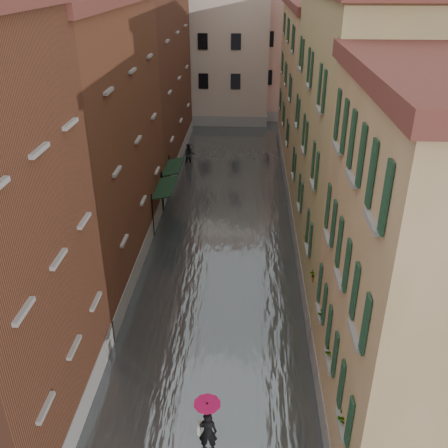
# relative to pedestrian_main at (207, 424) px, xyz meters

# --- Properties ---
(ground) EXTENTS (120.00, 120.00, 0.00)m
(ground) POSITION_rel_pedestrian_main_xyz_m (-0.26, 2.82, -1.20)
(ground) COLOR #59585B
(ground) RESTS_ON ground
(floodwater) EXTENTS (10.00, 60.00, 0.20)m
(floodwater) POSITION_rel_pedestrian_main_xyz_m (-0.26, 15.82, -1.10)
(floodwater) COLOR #505658
(floodwater) RESTS_ON ground
(building_left_mid) EXTENTS (6.00, 14.00, 12.50)m
(building_left_mid) POSITION_rel_pedestrian_main_xyz_m (-7.26, 11.82, 5.05)
(building_left_mid) COLOR #562C1B
(building_left_mid) RESTS_ON ground
(building_left_far) EXTENTS (6.00, 16.00, 14.00)m
(building_left_far) POSITION_rel_pedestrian_main_xyz_m (-7.26, 26.82, 5.80)
(building_left_far) COLOR brown
(building_left_far) RESTS_ON ground
(building_right_near) EXTENTS (6.00, 8.00, 11.50)m
(building_right_near) POSITION_rel_pedestrian_main_xyz_m (6.74, 0.82, 4.55)
(building_right_near) COLOR #987B4E
(building_right_near) RESTS_ON ground
(building_right_mid) EXTENTS (6.00, 14.00, 13.00)m
(building_right_mid) POSITION_rel_pedestrian_main_xyz_m (6.74, 11.82, 5.30)
(building_right_mid) COLOR #95855A
(building_right_mid) RESTS_ON ground
(building_right_far) EXTENTS (6.00, 16.00, 11.50)m
(building_right_far) POSITION_rel_pedestrian_main_xyz_m (6.74, 26.82, 4.55)
(building_right_far) COLOR #987B4E
(building_right_far) RESTS_ON ground
(building_end_cream) EXTENTS (12.00, 9.00, 13.00)m
(building_end_cream) POSITION_rel_pedestrian_main_xyz_m (-3.26, 40.82, 5.30)
(building_end_cream) COLOR #AF9E8B
(building_end_cream) RESTS_ON ground
(building_end_pink) EXTENTS (10.00, 9.00, 12.00)m
(building_end_pink) POSITION_rel_pedestrian_main_xyz_m (5.74, 42.82, 4.80)
(building_end_pink) COLOR tan
(building_end_pink) RESTS_ON ground
(awning_near) EXTENTS (1.09, 3.22, 2.80)m
(awning_near) POSITION_rel_pedestrian_main_xyz_m (-3.74, 15.54, 1.28)
(awning_near) COLOR black
(awning_near) RESTS_ON ground
(awning_far) EXTENTS (1.09, 3.03, 2.80)m
(awning_far) POSITION_rel_pedestrian_main_xyz_m (-3.74, 18.93, 1.27)
(awning_far) COLOR black
(awning_far) RESTS_ON ground
(window_planters) EXTENTS (0.59, 10.79, 0.84)m
(window_planters) POSITION_rel_pedestrian_main_xyz_m (3.86, 3.33, 2.31)
(window_planters) COLOR #995832
(window_planters) RESTS_ON ground
(pedestrian_main) EXTENTS (0.85, 0.85, 2.06)m
(pedestrian_main) POSITION_rel_pedestrian_main_xyz_m (0.00, 0.00, 0.00)
(pedestrian_main) COLOR black
(pedestrian_main) RESTS_ON ground
(pedestrian_far) EXTENTS (1.03, 0.90, 1.81)m
(pedestrian_far) POSITION_rel_pedestrian_main_xyz_m (-3.51, 25.86, -0.29)
(pedestrian_far) COLOR black
(pedestrian_far) RESTS_ON ground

